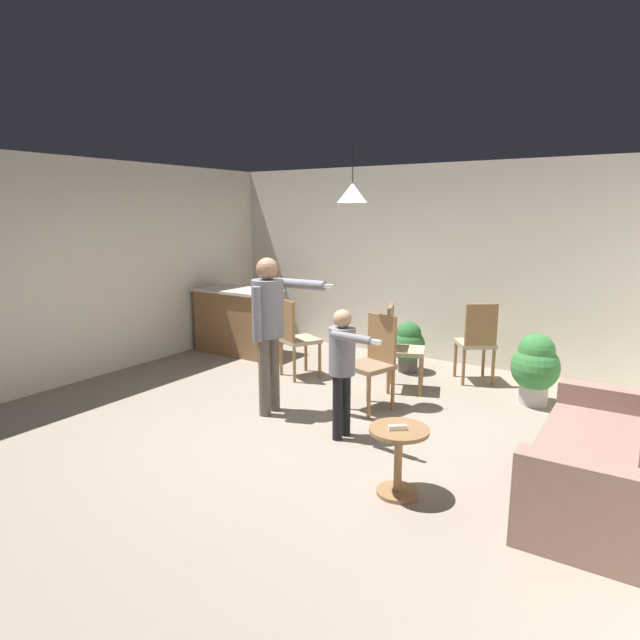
{
  "coord_description": "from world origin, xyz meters",
  "views": [
    {
      "loc": [
        2.83,
        -3.96,
        2.07
      ],
      "look_at": [
        -0.04,
        0.48,
        1.0
      ],
      "focal_mm": 30.34,
      "sensor_mm": 36.0,
      "label": 1
    }
  ],
  "objects_px": {
    "person_child": "(343,359)",
    "spare_remote_on_table": "(398,428)",
    "kitchen_counter": "(238,320)",
    "dining_chair_centre_back": "(477,339)",
    "dining_chair_near_wall": "(400,345)",
    "dining_chair_by_counter": "(374,359)",
    "couch_floral": "(610,461)",
    "dining_chair_spare": "(295,335)",
    "potted_plant_by_wall": "(535,366)",
    "person_adult": "(269,318)",
    "potted_plant_corner": "(408,344)",
    "side_table_by_couch": "(398,453)"
  },
  "relations": [
    {
      "from": "side_table_by_couch",
      "to": "dining_chair_spare",
      "type": "bearing_deg",
      "value": 140.14
    },
    {
      "from": "person_adult",
      "to": "dining_chair_centre_back",
      "type": "distance_m",
      "value": 2.66
    },
    {
      "from": "kitchen_counter",
      "to": "person_adult",
      "type": "xyz_separation_m",
      "value": [
        1.94,
        -1.7,
        0.53
      ]
    },
    {
      "from": "side_table_by_couch",
      "to": "person_adult",
      "type": "bearing_deg",
      "value": 156.27
    },
    {
      "from": "dining_chair_spare",
      "to": "spare_remote_on_table",
      "type": "distance_m",
      "value": 3.04
    },
    {
      "from": "dining_chair_near_wall",
      "to": "person_child",
      "type": "bearing_deg",
      "value": -14.39
    },
    {
      "from": "potted_plant_by_wall",
      "to": "person_adult",
      "type": "bearing_deg",
      "value": -141.74
    },
    {
      "from": "person_child",
      "to": "dining_chair_centre_back",
      "type": "relative_size",
      "value": 1.21
    },
    {
      "from": "dining_chair_by_counter",
      "to": "dining_chair_spare",
      "type": "height_order",
      "value": "same"
    },
    {
      "from": "kitchen_counter",
      "to": "spare_remote_on_table",
      "type": "bearing_deg",
      "value": -33.98
    },
    {
      "from": "person_adult",
      "to": "dining_chair_centre_back",
      "type": "relative_size",
      "value": 1.62
    },
    {
      "from": "dining_chair_centre_back",
      "to": "side_table_by_couch",
      "type": "bearing_deg",
      "value": -118.1
    },
    {
      "from": "couch_floral",
      "to": "kitchen_counter",
      "type": "xyz_separation_m",
      "value": [
        -5.08,
        1.81,
        0.15
      ]
    },
    {
      "from": "person_child",
      "to": "person_adult",
      "type": "bearing_deg",
      "value": -91.64
    },
    {
      "from": "kitchen_counter",
      "to": "person_adult",
      "type": "distance_m",
      "value": 2.64
    },
    {
      "from": "couch_floral",
      "to": "dining_chair_spare",
      "type": "relative_size",
      "value": 1.81
    },
    {
      "from": "person_child",
      "to": "dining_chair_spare",
      "type": "height_order",
      "value": "person_child"
    },
    {
      "from": "person_child",
      "to": "potted_plant_corner",
      "type": "relative_size",
      "value": 1.81
    },
    {
      "from": "couch_floral",
      "to": "dining_chair_near_wall",
      "type": "distance_m",
      "value": 2.79
    },
    {
      "from": "dining_chair_near_wall",
      "to": "dining_chair_centre_back",
      "type": "bearing_deg",
      "value": 118.15
    },
    {
      "from": "kitchen_counter",
      "to": "potted_plant_by_wall",
      "type": "height_order",
      "value": "kitchen_counter"
    },
    {
      "from": "dining_chair_by_counter",
      "to": "dining_chair_centre_back",
      "type": "relative_size",
      "value": 1.0
    },
    {
      "from": "couch_floral",
      "to": "person_child",
      "type": "height_order",
      "value": "person_child"
    },
    {
      "from": "dining_chair_spare",
      "to": "person_child",
      "type": "bearing_deg",
      "value": -14.89
    },
    {
      "from": "dining_chair_near_wall",
      "to": "kitchen_counter",
      "type": "bearing_deg",
      "value": -115.9
    },
    {
      "from": "person_adult",
      "to": "dining_chair_near_wall",
      "type": "relative_size",
      "value": 1.62
    },
    {
      "from": "person_adult",
      "to": "dining_chair_by_counter",
      "type": "relative_size",
      "value": 1.62
    },
    {
      "from": "kitchen_counter",
      "to": "dining_chair_centre_back",
      "type": "relative_size",
      "value": 1.26
    },
    {
      "from": "side_table_by_couch",
      "to": "dining_chair_by_counter",
      "type": "bearing_deg",
      "value": 123.21
    },
    {
      "from": "couch_floral",
      "to": "side_table_by_couch",
      "type": "bearing_deg",
      "value": 117.02
    },
    {
      "from": "potted_plant_by_wall",
      "to": "spare_remote_on_table",
      "type": "bearing_deg",
      "value": -99.17
    },
    {
      "from": "dining_chair_by_counter",
      "to": "dining_chair_centre_back",
      "type": "distance_m",
      "value": 1.59
    },
    {
      "from": "couch_floral",
      "to": "dining_chair_centre_back",
      "type": "bearing_deg",
      "value": 35.47
    },
    {
      "from": "person_adult",
      "to": "dining_chair_spare",
      "type": "bearing_deg",
      "value": -160.0
    },
    {
      "from": "dining_chair_spare",
      "to": "potted_plant_corner",
      "type": "distance_m",
      "value": 1.5
    },
    {
      "from": "side_table_by_couch",
      "to": "potted_plant_corner",
      "type": "relative_size",
      "value": 0.78
    },
    {
      "from": "dining_chair_spare",
      "to": "potted_plant_by_wall",
      "type": "relative_size",
      "value": 1.27
    },
    {
      "from": "kitchen_counter",
      "to": "dining_chair_near_wall",
      "type": "height_order",
      "value": "dining_chair_near_wall"
    },
    {
      "from": "couch_floral",
      "to": "person_adult",
      "type": "xyz_separation_m",
      "value": [
        -3.14,
        0.1,
        0.67
      ]
    },
    {
      "from": "potted_plant_by_wall",
      "to": "dining_chair_near_wall",
      "type": "bearing_deg",
      "value": -166.18
    },
    {
      "from": "side_table_by_couch",
      "to": "dining_chair_centre_back",
      "type": "relative_size",
      "value": 0.52
    },
    {
      "from": "person_child",
      "to": "dining_chair_centre_back",
      "type": "height_order",
      "value": "person_child"
    },
    {
      "from": "person_child",
      "to": "dining_chair_near_wall",
      "type": "xyz_separation_m",
      "value": [
        -0.15,
        1.55,
        -0.21
      ]
    },
    {
      "from": "couch_floral",
      "to": "dining_chair_by_counter",
      "type": "xyz_separation_m",
      "value": [
        -2.3,
        0.81,
        0.21
      ]
    },
    {
      "from": "person_child",
      "to": "spare_remote_on_table",
      "type": "height_order",
      "value": "person_child"
    },
    {
      "from": "person_adult",
      "to": "person_child",
      "type": "distance_m",
      "value": 0.99
    },
    {
      "from": "person_adult",
      "to": "spare_remote_on_table",
      "type": "relative_size",
      "value": 12.44
    },
    {
      "from": "dining_chair_by_counter",
      "to": "spare_remote_on_table",
      "type": "relative_size",
      "value": 7.69
    },
    {
      "from": "dining_chair_by_counter",
      "to": "dining_chair_centre_back",
      "type": "xyz_separation_m",
      "value": [
        0.64,
        1.46,
        0.0
      ]
    },
    {
      "from": "dining_chair_near_wall",
      "to": "dining_chair_by_counter",
      "type": "bearing_deg",
      "value": -17.37
    }
  ]
}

